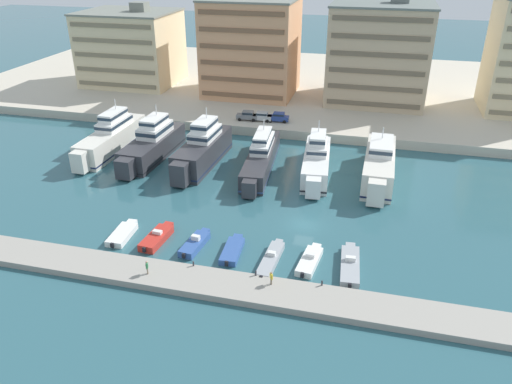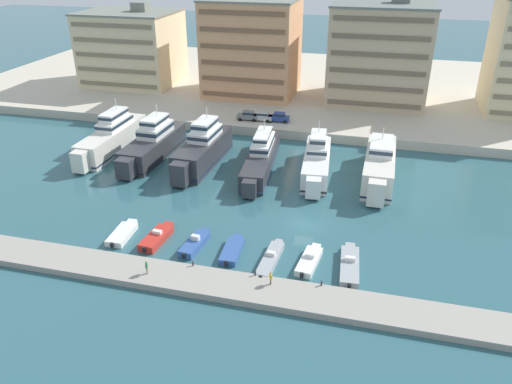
# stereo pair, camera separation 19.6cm
# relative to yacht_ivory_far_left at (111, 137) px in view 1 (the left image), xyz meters

# --- Properties ---
(ground_plane) EXTENTS (400.00, 400.00, 0.00)m
(ground_plane) POSITION_rel_yacht_ivory_far_left_xyz_m (36.84, -17.06, -2.52)
(ground_plane) COLOR #2D5B66
(quay_promenade) EXTENTS (180.00, 70.00, 1.73)m
(quay_promenade) POSITION_rel_yacht_ivory_far_left_xyz_m (36.84, 47.99, -1.66)
(quay_promenade) COLOR beige
(quay_promenade) RESTS_ON ground
(pier_dock) EXTENTS (120.00, 4.75, 0.77)m
(pier_dock) POSITION_rel_yacht_ivory_far_left_xyz_m (36.84, -32.40, -2.14)
(pier_dock) COLOR #9E998E
(pier_dock) RESTS_ON ground
(yacht_ivory_far_left) EXTENTS (4.36, 21.10, 8.57)m
(yacht_ivory_far_left) POSITION_rel_yacht_ivory_far_left_xyz_m (0.00, 0.00, 0.00)
(yacht_ivory_far_left) COLOR silver
(yacht_ivory_far_left) RESTS_ON ground
(yacht_charcoal_left) EXTENTS (5.30, 19.79, 8.53)m
(yacht_charcoal_left) POSITION_rel_yacht_ivory_far_left_xyz_m (8.16, -0.93, -0.06)
(yacht_charcoal_left) COLOR #333338
(yacht_charcoal_left) RESTS_ON ground
(yacht_charcoal_mid_left) EXTENTS (5.21, 19.47, 8.94)m
(yacht_charcoal_mid_left) POSITION_rel_yacht_ivory_far_left_xyz_m (17.34, -1.54, 0.13)
(yacht_charcoal_mid_left) COLOR #333338
(yacht_charcoal_mid_left) RESTS_ON ground
(yacht_charcoal_center_left) EXTENTS (5.34, 22.72, 7.37)m
(yacht_charcoal_center_left) POSITION_rel_yacht_ivory_far_left_xyz_m (27.06, -0.70, -0.51)
(yacht_charcoal_center_left) COLOR #333338
(yacht_charcoal_center_left) RESTS_ON ground
(yacht_white_center) EXTENTS (5.36, 18.76, 8.04)m
(yacht_white_center) POSITION_rel_yacht_ivory_far_left_xyz_m (36.05, -0.72, -0.26)
(yacht_white_center) COLOR white
(yacht_white_center) RESTS_ON ground
(yacht_ivory_center_right) EXTENTS (4.59, 20.10, 7.49)m
(yacht_ivory_center_right) POSITION_rel_yacht_ivory_far_left_xyz_m (45.68, -0.34, -0.14)
(yacht_ivory_center_right) COLOR silver
(yacht_ivory_center_right) RESTS_ON ground
(motorboat_white_far_left) EXTENTS (2.40, 6.29, 0.83)m
(motorboat_white_far_left) POSITION_rel_yacht_ivory_far_left_xyz_m (15.18, -25.49, -2.14)
(motorboat_white_far_left) COLOR white
(motorboat_white_far_left) RESTS_ON ground
(motorboat_red_left) EXTENTS (2.48, 6.67, 1.35)m
(motorboat_red_left) POSITION_rel_yacht_ivory_far_left_xyz_m (19.80, -25.36, -2.03)
(motorboat_red_left) COLOR red
(motorboat_red_left) RESTS_ON ground
(motorboat_blue_mid_left) EXTENTS (2.35, 6.39, 1.46)m
(motorboat_blue_mid_left) POSITION_rel_yacht_ivory_far_left_xyz_m (24.83, -25.44, -2.06)
(motorboat_blue_mid_left) COLOR #33569E
(motorboat_blue_mid_left) RESTS_ON ground
(motorboat_blue_center_left) EXTENTS (2.29, 6.42, 0.83)m
(motorboat_blue_center_left) POSITION_rel_yacht_ivory_far_left_xyz_m (29.61, -25.66, -2.15)
(motorboat_blue_center_left) COLOR #33569E
(motorboat_blue_center_left) RESTS_ON ground
(motorboat_grey_center) EXTENTS (1.98, 8.12, 1.24)m
(motorboat_grey_center) POSITION_rel_yacht_ivory_far_left_xyz_m (34.46, -26.47, -2.10)
(motorboat_grey_center) COLOR #9EA3A8
(motorboat_grey_center) RESTS_ON ground
(motorboat_white_center_right) EXTENTS (2.52, 6.73, 1.24)m
(motorboat_white_center_right) POSITION_rel_yacht_ivory_far_left_xyz_m (38.85, -25.55, -2.11)
(motorboat_white_center_right) COLOR white
(motorboat_white_center_right) RESTS_ON ground
(motorboat_grey_mid_right) EXTENTS (2.57, 8.48, 1.36)m
(motorboat_grey_mid_right) POSITION_rel_yacht_ivory_far_left_xyz_m (43.41, -25.38, -2.08)
(motorboat_grey_mid_right) COLOR #9EA3A8
(motorboat_grey_mid_right) RESTS_ON ground
(car_grey_far_left) EXTENTS (4.22, 2.18, 1.80)m
(car_grey_far_left) POSITION_rel_yacht_ivory_far_left_xyz_m (20.01, 16.94, 0.18)
(car_grey_far_left) COLOR slate
(car_grey_far_left) RESTS_ON quay_promenade
(car_silver_left) EXTENTS (4.15, 2.03, 1.80)m
(car_silver_left) POSITION_rel_yacht_ivory_far_left_xyz_m (22.82, 17.14, 0.18)
(car_silver_left) COLOR #B7BCC1
(car_silver_left) RESTS_ON quay_promenade
(car_blue_mid_left) EXTENTS (4.18, 2.09, 1.80)m
(car_blue_mid_left) POSITION_rel_yacht_ivory_far_left_xyz_m (26.08, 17.50, 0.18)
(car_blue_mid_left) COLOR #28428E
(car_blue_mid_left) RESTS_ON quay_promenade
(apartment_block_far_left) EXTENTS (21.46, 18.00, 18.74)m
(apartment_block_far_left) POSITION_rel_yacht_ivory_far_left_xyz_m (-14.31, 37.88, 7.61)
(apartment_block_far_left) COLOR beige
(apartment_block_far_left) RESTS_ON quay_promenade
(apartment_block_left) EXTENTS (19.84, 16.89, 22.55)m
(apartment_block_left) POSITION_rel_yacht_ivory_far_left_xyz_m (15.95, 35.72, 9.53)
(apartment_block_left) COLOR tan
(apartment_block_left) RESTS_ON quay_promenade
(apartment_block_mid_left) EXTENTS (20.59, 18.27, 22.19)m
(apartment_block_mid_left) POSITION_rel_yacht_ivory_far_left_xyz_m (43.40, 37.01, 9.34)
(apartment_block_mid_left) COLOR #C6AD89
(apartment_block_mid_left) RESTS_ON quay_promenade
(pedestrian_near_edge) EXTENTS (0.35, 0.61, 1.65)m
(pedestrian_near_edge) POSITION_rel_yacht_ivory_far_left_xyz_m (22.12, -32.87, -0.78)
(pedestrian_near_edge) COLOR #7A6B56
(pedestrian_near_edge) RESTS_ON pier_dock
(pedestrian_mid_deck) EXTENTS (0.41, 0.51, 1.55)m
(pedestrian_mid_deck) POSITION_rel_yacht_ivory_far_left_xyz_m (35.59, -31.37, -0.83)
(pedestrian_mid_deck) COLOR #7A6B56
(pedestrian_mid_deck) RESTS_ON pier_dock
(bollard_west) EXTENTS (0.20, 0.20, 0.61)m
(bollard_west) POSITION_rel_yacht_ivory_far_left_xyz_m (26.43, -30.27, -1.43)
(bollard_west) COLOR #2D2D33
(bollard_west) RESTS_ON pier_dock
(bollard_west_mid) EXTENTS (0.20, 0.20, 0.61)m
(bollard_west_mid) POSITION_rel_yacht_ivory_far_left_xyz_m (33.63, -30.27, -1.43)
(bollard_west_mid) COLOR #2D2D33
(bollard_west_mid) RESTS_ON pier_dock
(bollard_east_mid) EXTENTS (0.20, 0.20, 0.61)m
(bollard_east_mid) POSITION_rel_yacht_ivory_far_left_xyz_m (40.84, -30.27, -1.43)
(bollard_east_mid) COLOR #2D2D33
(bollard_east_mid) RESTS_ON pier_dock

